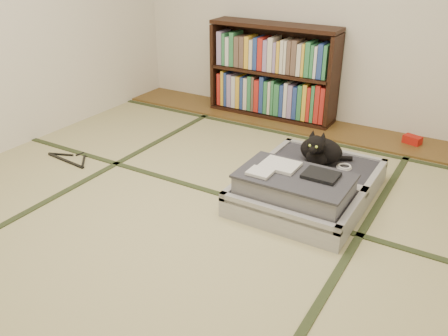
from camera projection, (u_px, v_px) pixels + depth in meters
The scene contains 9 objects.
floor at pixel (190, 221), 3.08m from camera, with size 4.50×4.50×0.00m, color tan.
wood_strip at pixel (306, 125), 4.62m from camera, with size 4.00×0.50×0.02m, color brown.
red_item at pixel (412, 140), 4.17m from camera, with size 0.15×0.09×0.07m, color #B5180E.
tatami_borders at pixel (228, 189), 3.46m from camera, with size 4.00×4.50×0.01m.
bookcase at pixel (273, 73), 4.67m from camera, with size 1.28×0.29×0.92m.
suitcase at pixel (306, 186), 3.27m from camera, with size 0.82×1.09×0.32m.
cat at pixel (320, 151), 3.44m from camera, with size 0.36×0.37×0.29m.
cable_coil at pixel (344, 167), 3.42m from camera, with size 0.11×0.11×0.03m.
hanger at pixel (69, 159), 3.92m from camera, with size 0.46×0.23×0.01m.
Camera 1 is at (1.53, -2.13, 1.67)m, focal length 38.00 mm.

